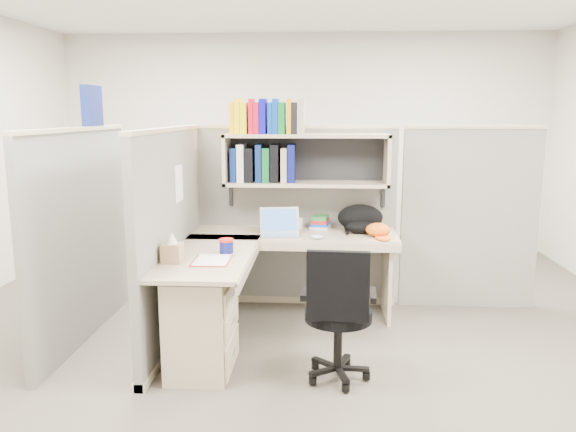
# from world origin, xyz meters

# --- Properties ---
(ground) EXTENTS (6.00, 6.00, 0.00)m
(ground) POSITION_xyz_m (0.00, 0.00, 0.00)
(ground) COLOR #3B342D
(ground) RESTS_ON ground
(room_shell) EXTENTS (6.00, 6.00, 6.00)m
(room_shell) POSITION_xyz_m (0.00, 0.00, 1.62)
(room_shell) COLOR #B8B1A6
(room_shell) RESTS_ON ground
(cubicle) EXTENTS (3.79, 1.84, 1.95)m
(cubicle) POSITION_xyz_m (-0.37, 0.45, 0.91)
(cubicle) COLOR #5D5E59
(cubicle) RESTS_ON ground
(desk) EXTENTS (1.74, 1.75, 0.73)m
(desk) POSITION_xyz_m (-0.41, -0.29, 0.44)
(desk) COLOR tan
(desk) RESTS_ON ground
(laptop) EXTENTS (0.37, 0.37, 0.24)m
(laptop) POSITION_xyz_m (-0.10, 0.42, 0.85)
(laptop) COLOR silver
(laptop) RESTS_ON desk
(backpack) EXTENTS (0.46, 0.39, 0.23)m
(backpack) POSITION_xyz_m (0.57, 0.64, 0.85)
(backpack) COLOR black
(backpack) RESTS_ON desk
(orange_cap) EXTENTS (0.26, 0.28, 0.11)m
(orange_cap) POSITION_xyz_m (0.70, 0.48, 0.79)
(orange_cap) COLOR #E35A13
(orange_cap) RESTS_ON desk
(snack_canister) EXTENTS (0.11, 0.11, 0.10)m
(snack_canister) POSITION_xyz_m (-0.45, -0.16, 0.78)
(snack_canister) COLOR #0F1158
(snack_canister) RESTS_ON desk
(tissue_box) EXTENTS (0.14, 0.14, 0.21)m
(tissue_box) POSITION_xyz_m (-0.78, -0.43, 0.83)
(tissue_box) COLOR #A3805C
(tissue_box) RESTS_ON desk
(mouse) EXTENTS (0.11, 0.09, 0.04)m
(mouse) POSITION_xyz_m (0.20, 0.34, 0.75)
(mouse) COLOR #9BB7DC
(mouse) RESTS_ON desk
(paper_cup) EXTENTS (0.07, 0.07, 0.09)m
(paper_cup) POSITION_xyz_m (0.04, 0.77, 0.77)
(paper_cup) COLOR white
(paper_cup) RESTS_ON desk
(book_stack) EXTENTS (0.19, 0.24, 0.11)m
(book_stack) POSITION_xyz_m (0.22, 0.79, 0.78)
(book_stack) COLOR gray
(book_stack) RESTS_ON desk
(loose_paper) EXTENTS (0.24, 0.31, 0.00)m
(loose_paper) POSITION_xyz_m (-0.52, -0.37, 0.73)
(loose_paper) COLOR silver
(loose_paper) RESTS_ON desk
(task_chair) EXTENTS (0.49, 0.45, 0.92)m
(task_chair) POSITION_xyz_m (0.35, -0.67, 0.33)
(task_chair) COLOR black
(task_chair) RESTS_ON ground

